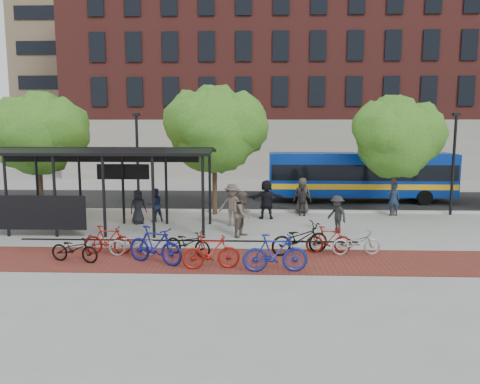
{
  "coord_description": "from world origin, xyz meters",
  "views": [
    {
      "loc": [
        -0.84,
        -20.19,
        4.47
      ],
      "look_at": [
        -1.6,
        0.16,
        1.6
      ],
      "focal_mm": 35.0,
      "sensor_mm": 36.0,
      "label": 1
    }
  ],
  "objects_px": {
    "bike_0": "(75,249)",
    "pedestrian_0": "(138,207)",
    "tree_c": "(398,135)",
    "bike_1": "(108,240)",
    "lamp_post_left": "(138,160)",
    "lamp_post_right": "(454,161)",
    "pedestrian_5": "(266,199)",
    "pedestrian_6": "(302,195)",
    "pedestrian_9": "(337,214)",
    "tree_b": "(216,126)",
    "tree_a": "(40,131)",
    "pedestrian_2": "(155,205)",
    "bike_9": "(329,240)",
    "bike_7": "(275,253)",
    "bike_10": "(356,242)",
    "bike_5": "(211,252)",
    "bus": "(360,174)",
    "pedestrian_4": "(302,200)",
    "bike_4": "(188,243)",
    "bus_shelter": "(87,161)",
    "pedestrian_8": "(243,214)",
    "bike_2": "(133,243)",
    "pedestrian_3": "(232,205)",
    "pedestrian_7": "(394,199)",
    "bike_3": "(155,245)"
  },
  "relations": [
    {
      "from": "pedestrian_0",
      "to": "bike_9",
      "type": "bearing_deg",
      "value": -65.05
    },
    {
      "from": "pedestrian_4",
      "to": "pedestrian_0",
      "type": "bearing_deg",
      "value": -154.98
    },
    {
      "from": "bike_4",
      "to": "pedestrian_8",
      "type": "xyz_separation_m",
      "value": [
        1.83,
        2.94,
        0.47
      ]
    },
    {
      "from": "tree_c",
      "to": "bike_1",
      "type": "height_order",
      "value": "tree_c"
    },
    {
      "from": "bike_5",
      "to": "pedestrian_7",
      "type": "xyz_separation_m",
      "value": [
        8.3,
        9.19,
        0.29
      ]
    },
    {
      "from": "tree_a",
      "to": "pedestrian_5",
      "type": "xyz_separation_m",
      "value": [
        11.52,
        -1.13,
        -3.28
      ]
    },
    {
      "from": "tree_b",
      "to": "tree_c",
      "type": "xyz_separation_m",
      "value": [
        8.99,
        -0.0,
        -0.41
      ]
    },
    {
      "from": "tree_a",
      "to": "pedestrian_2",
      "type": "distance_m",
      "value": 7.41
    },
    {
      "from": "tree_a",
      "to": "pedestrian_4",
      "type": "distance_m",
      "value": 13.78
    },
    {
      "from": "bike_10",
      "to": "pedestrian_8",
      "type": "height_order",
      "value": "pedestrian_8"
    },
    {
      "from": "bike_2",
      "to": "pedestrian_5",
      "type": "relative_size",
      "value": 0.87
    },
    {
      "from": "bus_shelter",
      "to": "bike_5",
      "type": "xyz_separation_m",
      "value": [
        5.85,
        -5.47,
        -2.45
      ]
    },
    {
      "from": "lamp_post_right",
      "to": "bike_1",
      "type": "height_order",
      "value": "lamp_post_right"
    },
    {
      "from": "bike_0",
      "to": "bike_2",
      "type": "bearing_deg",
      "value": -52.71
    },
    {
      "from": "lamp_post_left",
      "to": "bike_10",
      "type": "height_order",
      "value": "lamp_post_left"
    },
    {
      "from": "pedestrian_5",
      "to": "tree_c",
      "type": "bearing_deg",
      "value": -175.75
    },
    {
      "from": "lamp_post_right",
      "to": "pedestrian_5",
      "type": "xyz_separation_m",
      "value": [
        -9.39,
        -1.38,
        -1.79
      ]
    },
    {
      "from": "bike_2",
      "to": "bike_10",
      "type": "distance_m",
      "value": 7.78
    },
    {
      "from": "lamp_post_left",
      "to": "lamp_post_right",
      "type": "relative_size",
      "value": 1.0
    },
    {
      "from": "bus_shelter",
      "to": "pedestrian_9",
      "type": "distance_m",
      "value": 10.89
    },
    {
      "from": "bike_7",
      "to": "bike_9",
      "type": "height_order",
      "value": "bike_7"
    },
    {
      "from": "bike_0",
      "to": "pedestrian_0",
      "type": "distance_m",
      "value": 6.21
    },
    {
      "from": "tree_c",
      "to": "tree_b",
      "type": "bearing_deg",
      "value": 180.0
    },
    {
      "from": "bike_9",
      "to": "pedestrian_2",
      "type": "xyz_separation_m",
      "value": [
        -7.36,
        5.3,
        0.3
      ]
    },
    {
      "from": "lamp_post_right",
      "to": "pedestrian_5",
      "type": "bearing_deg",
      "value": -171.66
    },
    {
      "from": "bike_10",
      "to": "bike_4",
      "type": "bearing_deg",
      "value": 87.4
    },
    {
      "from": "bike_0",
      "to": "pedestrian_2",
      "type": "bearing_deg",
      "value": 1.84
    },
    {
      "from": "bike_1",
      "to": "bike_3",
      "type": "xyz_separation_m",
      "value": [
        1.92,
        -1.12,
        0.11
      ]
    },
    {
      "from": "bus",
      "to": "pedestrian_9",
      "type": "height_order",
      "value": "bus"
    },
    {
      "from": "bike_0",
      "to": "bike_7",
      "type": "bearing_deg",
      "value": -85.01
    },
    {
      "from": "tree_c",
      "to": "pedestrian_6",
      "type": "xyz_separation_m",
      "value": [
        -4.59,
        0.45,
        -3.13
      ]
    },
    {
      "from": "pedestrian_0",
      "to": "tree_a",
      "type": "bearing_deg",
      "value": 121.16
    },
    {
      "from": "tree_c",
      "to": "pedestrian_6",
      "type": "distance_m",
      "value": 5.57
    },
    {
      "from": "pedestrian_4",
      "to": "bike_4",
      "type": "bearing_deg",
      "value": -113.26
    },
    {
      "from": "bus",
      "to": "tree_a",
      "type": "bearing_deg",
      "value": -165.66
    },
    {
      "from": "pedestrian_5",
      "to": "tree_b",
      "type": "bearing_deg",
      "value": -29.76
    },
    {
      "from": "pedestrian_0",
      "to": "pedestrian_9",
      "type": "relative_size",
      "value": 1.0
    },
    {
      "from": "pedestrian_0",
      "to": "bike_2",
      "type": "bearing_deg",
      "value": -112.01
    },
    {
      "from": "bike_10",
      "to": "pedestrian_9",
      "type": "bearing_deg",
      "value": -3.93
    },
    {
      "from": "bike_5",
      "to": "pedestrian_0",
      "type": "distance_m",
      "value": 7.88
    },
    {
      "from": "tree_b",
      "to": "pedestrian_7",
      "type": "height_order",
      "value": "tree_b"
    },
    {
      "from": "bike_9",
      "to": "pedestrian_2",
      "type": "height_order",
      "value": "pedestrian_2"
    },
    {
      "from": "bike_2",
      "to": "pedestrian_3",
      "type": "xyz_separation_m",
      "value": [
        3.17,
        5.04,
        0.52
      ]
    },
    {
      "from": "bike_7",
      "to": "pedestrian_2",
      "type": "height_order",
      "value": "pedestrian_2"
    },
    {
      "from": "bus",
      "to": "bike_1",
      "type": "bearing_deg",
      "value": -133.13
    },
    {
      "from": "pedestrian_9",
      "to": "tree_b",
      "type": "bearing_deg",
      "value": -160.02
    },
    {
      "from": "pedestrian_2",
      "to": "pedestrian_4",
      "type": "relative_size",
      "value": 1.03
    },
    {
      "from": "lamp_post_left",
      "to": "lamp_post_right",
      "type": "distance_m",
      "value": 16.0
    },
    {
      "from": "tree_b",
      "to": "bike_10",
      "type": "distance_m",
      "value": 10.14
    },
    {
      "from": "pedestrian_0",
      "to": "bike_7",
      "type": "bearing_deg",
      "value": -83.63
    }
  ]
}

